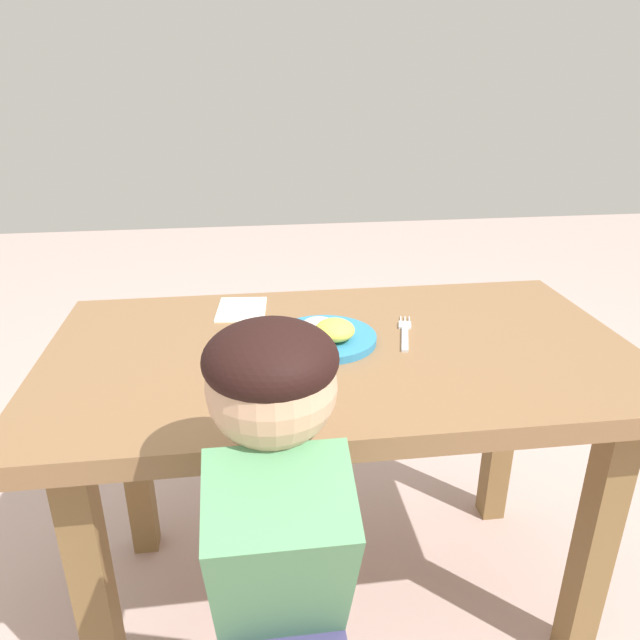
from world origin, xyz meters
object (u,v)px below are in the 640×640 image
fork (405,333)px  spoon (246,342)px  person (282,615)px  plate (327,335)px

fork → spoon: bearing=106.5°
person → spoon: bearing=93.4°
fork → spoon: 0.35m
plate → person: 0.58m
fork → person: bearing=165.2°
person → fork: bearing=60.1°
plate → spoon: 0.17m
plate → spoon: plate is taller
fork → person: 0.67m
plate → fork: bearing=6.9°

